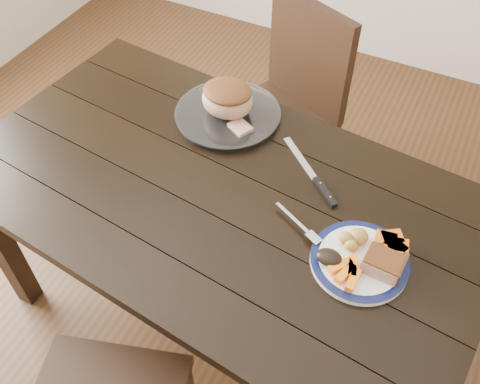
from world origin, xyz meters
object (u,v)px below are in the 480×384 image
at_px(dinner_plate, 359,261).
at_px(carving_knife, 319,183).
at_px(fork, 301,226).
at_px(serving_platter, 228,115).
at_px(roast_joint, 227,100).
at_px(pork_slice, 383,264).
at_px(dining_table, 220,209).
at_px(chair_far, 286,102).

bearing_deg(dinner_plate, carving_knife, 132.48).
relative_size(fork, carving_knife, 0.65).
relative_size(serving_platter, roast_joint, 1.99).
relative_size(pork_slice, fork, 0.58).
bearing_deg(carving_knife, pork_slice, -0.20).
xyz_separation_m(dining_table, pork_slice, (0.52, -0.07, 0.13)).
xyz_separation_m(dining_table, serving_platter, (-0.13, 0.31, 0.10)).
distance_m(serving_platter, pork_slice, 0.75).
distance_m(dining_table, serving_platter, 0.35).
height_order(serving_platter, carving_knife, serving_platter).
relative_size(pork_slice, carving_knife, 0.38).
height_order(dining_table, pork_slice, pork_slice).
bearing_deg(chair_far, dinner_plate, 147.50).
xyz_separation_m(dinner_plate, pork_slice, (0.06, -0.00, 0.03)).
bearing_deg(fork, pork_slice, 17.08).
bearing_deg(serving_platter, dining_table, -67.05).
bearing_deg(chair_far, dining_table, 119.66).
xyz_separation_m(serving_platter, roast_joint, (-0.00, 0.00, 0.07)).
xyz_separation_m(chair_far, serving_platter, (-0.05, -0.42, 0.23)).
distance_m(pork_slice, roast_joint, 0.75).
bearing_deg(dining_table, carving_knife, 30.74).
relative_size(chair_far, fork, 5.55).
height_order(fork, carving_knife, fork).
distance_m(dining_table, fork, 0.30).
bearing_deg(carving_knife, dining_table, -108.63).
xyz_separation_m(dining_table, roast_joint, (-0.13, 0.31, 0.17)).
bearing_deg(serving_platter, roast_joint, 180.00).
height_order(dining_table, fork, fork).
distance_m(roast_joint, carving_knife, 0.42).
bearing_deg(fork, serving_platter, 165.86).
relative_size(dinner_plate, fork, 1.57).
xyz_separation_m(pork_slice, roast_joint, (-0.65, 0.38, 0.03)).
height_order(dining_table, chair_far, chair_far).
xyz_separation_m(serving_platter, pork_slice, (0.65, -0.38, 0.03)).
distance_m(dining_table, chair_far, 0.75).
bearing_deg(carving_knife, fork, -44.07).
bearing_deg(roast_joint, dining_table, -67.05).
relative_size(dining_table, dinner_plate, 6.43).
relative_size(pork_slice, roast_joint, 0.55).
height_order(serving_platter, pork_slice, pork_slice).
bearing_deg(dining_table, chair_far, 96.24).
relative_size(dining_table, serving_platter, 4.84).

